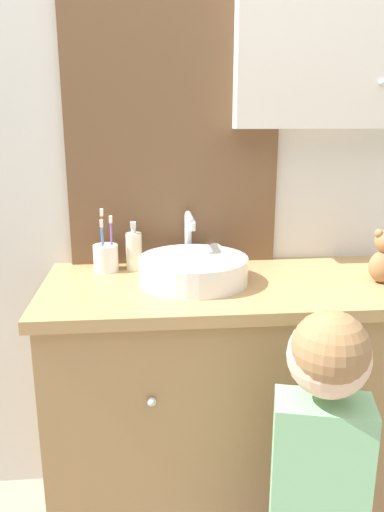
% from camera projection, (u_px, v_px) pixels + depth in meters
% --- Properties ---
extents(wall_back, '(3.20, 0.18, 2.50)m').
position_uv_depth(wall_back, '(226.00, 142.00, 1.68)').
color(wall_back, silver).
rests_on(wall_back, ground_plane).
extents(vanity_counter, '(1.16, 0.52, 0.87)m').
position_uv_depth(vanity_counter, '(232.00, 407.00, 1.63)').
color(vanity_counter, '#A37A4C').
rests_on(vanity_counter, ground_plane).
extents(sink_basin, '(0.33, 0.39, 0.19)m').
position_uv_depth(sink_basin, '(194.00, 268.00, 1.52)').
color(sink_basin, white).
rests_on(sink_basin, vanity_counter).
extents(toothbrush_holder, '(0.08, 0.08, 0.20)m').
position_uv_depth(toothbrush_holder, '(106.00, 256.00, 1.62)').
color(toothbrush_holder, silver).
rests_on(toothbrush_holder, vanity_counter).
extents(soap_dispenser, '(0.05, 0.05, 0.16)m').
position_uv_depth(soap_dispenser, '(134.00, 250.00, 1.63)').
color(soap_dispenser, beige).
rests_on(soap_dispenser, vanity_counter).
extents(child_figure, '(0.30, 0.44, 0.97)m').
position_uv_depth(child_figure, '(321.00, 465.00, 1.13)').
color(child_figure, slate).
rests_on(child_figure, ground_plane).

